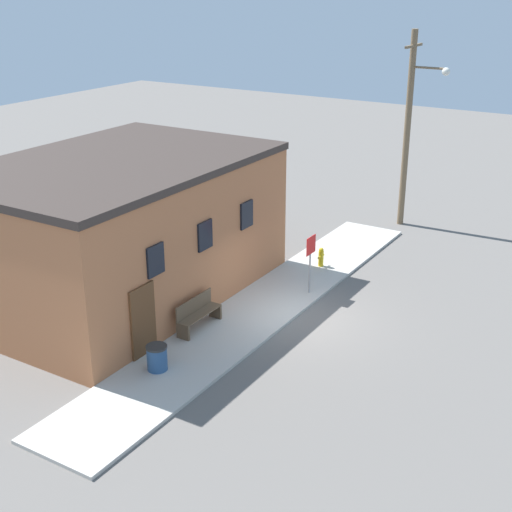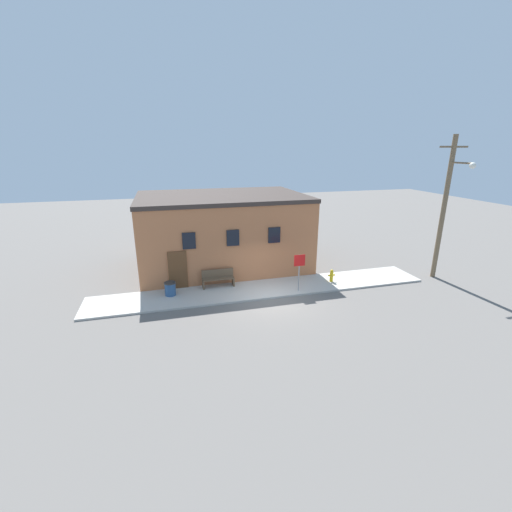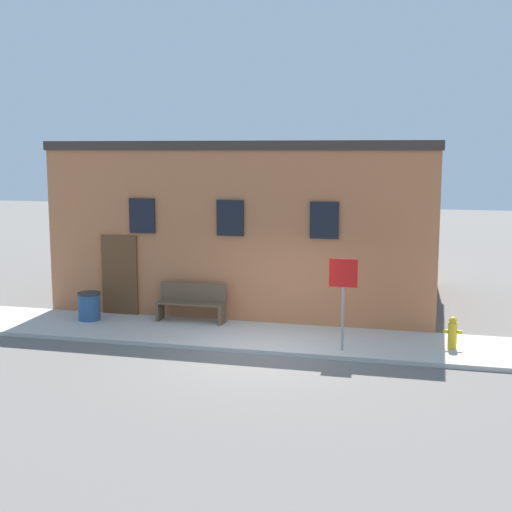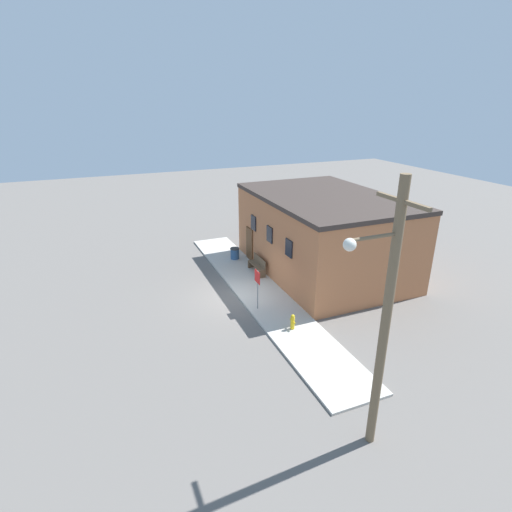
{
  "view_description": "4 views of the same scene",
  "coord_description": "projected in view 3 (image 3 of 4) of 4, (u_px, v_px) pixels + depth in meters",
  "views": [
    {
      "loc": [
        -18.0,
        -9.52,
        10.12
      ],
      "look_at": [
        -0.42,
        1.26,
        1.99
      ],
      "focal_mm": 50.0,
      "sensor_mm": 36.0,
      "label": 1
    },
    {
      "loc": [
        -4.92,
        -15.38,
        7.48
      ],
      "look_at": [
        -0.42,
        1.26,
        1.99
      ],
      "focal_mm": 24.0,
      "sensor_mm": 36.0,
      "label": 2
    },
    {
      "loc": [
        3.65,
        -14.61,
        4.46
      ],
      "look_at": [
        -0.42,
        1.26,
        1.99
      ],
      "focal_mm": 50.0,
      "sensor_mm": 36.0,
      "label": 3
    },
    {
      "loc": [
        17.8,
        -6.27,
        9.8
      ],
      "look_at": [
        -0.42,
        1.26,
        1.99
      ],
      "focal_mm": 28.0,
      "sensor_mm": 36.0,
      "label": 4
    }
  ],
  "objects": [
    {
      "name": "fire_hydrant",
      "position": [
        452.0,
        333.0,
        15.63
      ],
      "size": [
        0.4,
        0.19,
        0.72
      ],
      "color": "gold",
      "rests_on": "sidewalk"
    },
    {
      "name": "ground_plane",
      "position": [
        260.0,
        355.0,
        15.55
      ],
      "size": [
        80.0,
        80.0,
        0.0
      ],
      "primitive_type": "plane",
      "color": "#66605B"
    },
    {
      "name": "stop_sign",
      "position": [
        343.0,
        287.0,
        15.33
      ],
      "size": [
        0.61,
        0.06,
        2.02
      ],
      "color": "gray",
      "rests_on": "sidewalk"
    },
    {
      "name": "sidewalk",
      "position": [
        273.0,
        338.0,
        16.75
      ],
      "size": [
        18.47,
        2.51,
        0.1
      ],
      "color": "#BCB7AD",
      "rests_on": "ground"
    },
    {
      "name": "brick_building",
      "position": [
        263.0,
        221.0,
        21.27
      ],
      "size": [
        10.31,
        7.04,
        4.66
      ],
      "color": "#B26B42",
      "rests_on": "ground"
    },
    {
      "name": "bench",
      "position": [
        191.0,
        303.0,
        18.11
      ],
      "size": [
        1.75,
        0.44,
        0.97
      ],
      "color": "brown",
      "rests_on": "sidewalk"
    },
    {
      "name": "trash_bin",
      "position": [
        89.0,
        306.0,
        18.27
      ],
      "size": [
        0.59,
        0.59,
        0.72
      ],
      "color": "#2D517F",
      "rests_on": "sidewalk"
    }
  ]
}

